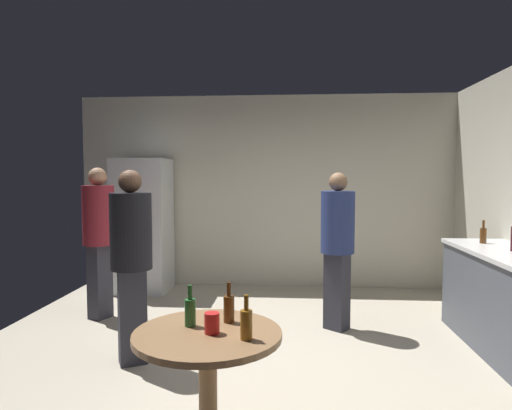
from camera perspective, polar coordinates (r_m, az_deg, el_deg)
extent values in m
cube|color=#B2A893|center=(4.02, -0.71, -19.96)|extent=(5.20, 5.20, 0.10)
cube|color=beige|center=(6.31, 1.32, 1.76)|extent=(5.32, 0.06, 2.70)
cube|color=silver|center=(6.23, -14.33, -2.53)|extent=(0.70, 0.65, 1.80)
cube|color=#262628|center=(5.83, -13.45, -2.05)|extent=(0.03, 0.03, 0.60)
cube|color=#4C515B|center=(4.64, 29.67, -10.94)|extent=(0.60, 1.61, 0.86)
cube|color=silver|center=(4.55, 29.85, -5.44)|extent=(0.64, 1.65, 0.04)
cylinder|color=#593314|center=(4.96, 27.16, -3.54)|extent=(0.06, 0.06, 0.15)
cylinder|color=#593314|center=(4.95, 27.20, -2.21)|extent=(0.02, 0.02, 0.08)
cylinder|color=olive|center=(2.64, -6.18, -23.75)|extent=(0.10, 0.10, 0.70)
cylinder|color=olive|center=(2.49, -6.24, -16.22)|extent=(0.80, 0.80, 0.03)
cylinder|color=#8C5919|center=(2.34, -1.26, -15.14)|extent=(0.06, 0.06, 0.15)
cylinder|color=#8C5919|center=(2.30, -1.26, -12.43)|extent=(0.02, 0.02, 0.08)
cylinder|color=#593314|center=(2.60, -3.50, -13.20)|extent=(0.06, 0.06, 0.15)
cylinder|color=#593314|center=(2.56, -3.51, -10.75)|extent=(0.02, 0.02, 0.08)
cylinder|color=#26662D|center=(2.55, -8.45, -13.53)|extent=(0.06, 0.06, 0.15)
cylinder|color=#26662D|center=(2.52, -8.48, -11.03)|extent=(0.02, 0.02, 0.08)
cylinder|color=red|center=(2.44, -5.68, -14.86)|extent=(0.08, 0.08, 0.11)
cube|color=#2D2D38|center=(4.69, 10.35, -10.81)|extent=(0.28, 0.27, 0.79)
cylinder|color=navy|center=(4.56, 10.46, -2.17)|extent=(0.48, 0.48, 0.63)
sphere|color=#8C6647|center=(4.54, 10.52, 2.95)|extent=(0.19, 0.19, 0.19)
cube|color=#2D2D38|center=(3.95, -15.60, -13.59)|extent=(0.27, 0.25, 0.80)
cylinder|color=black|center=(3.80, -15.78, -3.25)|extent=(0.46, 0.46, 0.63)
sphere|color=brown|center=(3.78, -15.89, 2.95)|extent=(0.19, 0.19, 0.19)
cube|color=#2D2D38|center=(5.25, -19.42, -9.23)|extent=(0.24, 0.27, 0.82)
cylinder|color=maroon|center=(5.14, -19.59, -1.23)|extent=(0.45, 0.45, 0.65)
sphere|color=tan|center=(5.12, -19.70, 3.47)|extent=(0.19, 0.19, 0.19)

